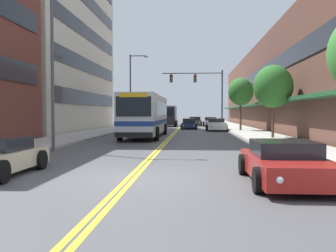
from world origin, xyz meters
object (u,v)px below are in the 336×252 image
(street_tree_right_far, at_px, (241,92))
(city_bus, at_px, (146,114))
(box_truck, at_px, (168,115))
(street_tree_right_mid, at_px, (273,87))
(street_lamp_left_far, at_px, (133,86))
(car_navy_moving_lead, at_px, (189,124))
(car_black_moving_second, at_px, (194,120))
(street_lamp_left_near, at_px, (58,44))
(car_red_parked_right_foreground, at_px, (285,163))
(car_white_parked_right_far, at_px, (216,125))
(car_dark_grey_moving_third, at_px, (195,122))
(car_silver_parked_right_mid, at_px, (210,122))
(fire_hydrant, at_px, (285,144))
(traffic_signal_mast, at_px, (202,87))
(car_slate_blue_parked_left_mid, at_px, (137,125))

(street_tree_right_far, bearing_deg, city_bus, -133.36)
(box_truck, height_order, street_tree_right_mid, street_tree_right_mid)
(city_bus, height_order, street_lamp_left_far, street_lamp_left_far)
(car_navy_moving_lead, xyz_separation_m, street_tree_right_far, (5.43, -6.38, 3.55))
(car_black_moving_second, distance_m, box_truck, 13.68)
(box_truck, height_order, street_lamp_left_near, street_lamp_left_near)
(street_tree_right_far, bearing_deg, street_lamp_left_near, -119.54)
(street_lamp_left_far, height_order, street_tree_right_far, street_lamp_left_far)
(car_red_parked_right_foreground, bearing_deg, car_navy_moving_lead, 94.89)
(car_white_parked_right_far, relative_size, car_dark_grey_moving_third, 1.01)
(car_silver_parked_right_mid, xyz_separation_m, street_tree_right_mid, (3.30, -26.93, 3.21))
(street_lamp_left_near, bearing_deg, street_tree_right_far, 60.46)
(street_lamp_left_far, bearing_deg, fire_hydrant, -66.43)
(car_white_parked_right_far, distance_m, street_tree_right_mid, 14.14)
(city_bus, distance_m, box_truck, 24.58)
(car_navy_moving_lead, distance_m, street_tree_right_mid, 19.43)
(car_black_moving_second, bearing_deg, street_lamp_left_near, -98.14)
(street_tree_right_far, bearing_deg, car_white_parked_right_far, 145.37)
(street_lamp_left_near, relative_size, street_tree_right_far, 1.71)
(street_lamp_left_far, bearing_deg, city_bus, -75.94)
(car_white_parked_right_far, distance_m, street_lamp_left_far, 10.40)
(street_lamp_left_far, relative_size, street_tree_right_far, 1.58)
(car_red_parked_right_foreground, bearing_deg, car_dark_grey_moving_third, 92.68)
(car_white_parked_right_far, bearing_deg, street_lamp_left_far, 172.79)
(car_white_parked_right_far, distance_m, car_black_moving_second, 26.81)
(traffic_signal_mast, bearing_deg, car_navy_moving_lead, 132.67)
(car_white_parked_right_far, height_order, street_lamp_left_far, street_lamp_left_far)
(car_black_moving_second, bearing_deg, fire_hydrant, -85.58)
(car_slate_blue_parked_left_mid, bearing_deg, fire_hydrant, -66.90)
(car_red_parked_right_foreground, height_order, traffic_signal_mast, traffic_signal_mast)
(box_truck, bearing_deg, fire_hydrant, -78.24)
(car_black_moving_second, distance_m, street_tree_right_mid, 40.61)
(box_truck, height_order, street_lamp_left_far, street_lamp_left_far)
(car_black_moving_second, bearing_deg, car_silver_parked_right_mid, -80.18)
(city_bus, height_order, car_navy_moving_lead, city_bus)
(car_navy_moving_lead, bearing_deg, car_silver_parked_right_mid, 71.34)
(car_dark_grey_moving_third, bearing_deg, street_tree_right_far, -75.60)
(car_white_parked_right_far, relative_size, car_black_moving_second, 1.07)
(car_navy_moving_lead, xyz_separation_m, car_black_moving_second, (0.70, 22.00, -0.01))
(city_bus, distance_m, street_lamp_left_near, 12.41)
(street_lamp_left_near, bearing_deg, street_lamp_left_far, 90.05)
(traffic_signal_mast, distance_m, fire_hydrant, 27.57)
(car_navy_moving_lead, distance_m, street_tree_right_far, 9.10)
(box_truck, bearing_deg, car_silver_parked_right_mid, -0.92)
(car_silver_parked_right_mid, xyz_separation_m, street_lamp_left_far, (-9.33, -12.36, 4.39))
(street_tree_right_far, bearing_deg, fire_hydrant, -92.08)
(car_silver_parked_right_mid, distance_m, box_truck, 6.26)
(car_silver_parked_right_mid, relative_size, street_tree_right_far, 0.91)
(street_lamp_left_far, height_order, street_tree_right_mid, street_lamp_left_far)
(car_black_moving_second, height_order, street_tree_right_far, street_tree_right_far)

